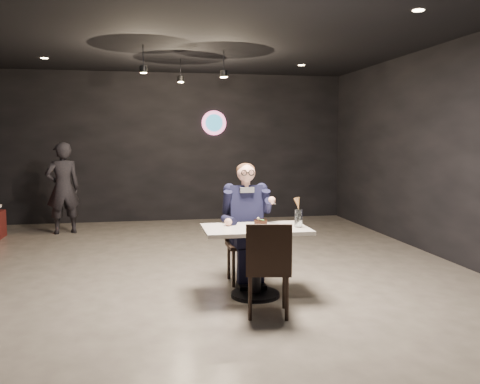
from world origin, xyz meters
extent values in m
plane|color=gray|center=(0.00, 0.00, 0.00)|extent=(9.00, 9.00, 0.00)
cube|color=black|center=(0.00, 2.00, 2.88)|extent=(1.40, 1.20, 0.36)
cube|color=silver|center=(0.54, -0.79, 0.38)|extent=(1.10, 0.70, 0.75)
cube|color=black|center=(0.54, -0.24, 0.46)|extent=(0.42, 0.46, 0.92)
cube|color=black|center=(0.54, -1.35, 0.46)|extent=(0.50, 0.53, 0.92)
cube|color=black|center=(0.54, -0.24, 0.72)|extent=(0.60, 0.80, 1.44)
cylinder|color=white|center=(0.56, -0.89, 0.76)|extent=(0.21, 0.21, 0.01)
cube|color=black|center=(0.58, -0.86, 0.80)|extent=(0.13, 0.12, 0.07)
ellipsoid|color=green|center=(0.58, -0.88, 0.84)|extent=(0.06, 0.04, 0.01)
cylinder|color=silver|center=(0.99, -0.86, 0.84)|extent=(0.08, 0.08, 0.19)
cone|color=tan|center=(0.98, -0.87, 1.00)|extent=(0.08, 0.08, 0.13)
imported|color=black|center=(-2.04, 3.38, 0.81)|extent=(0.69, 0.57, 1.62)
camera|label=1|loc=(-0.59, -5.96, 1.69)|focal=38.00mm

